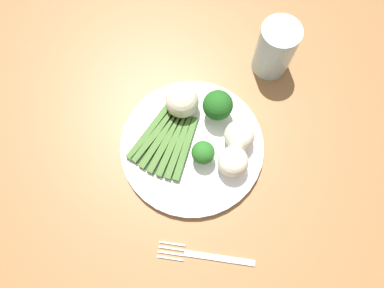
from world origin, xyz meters
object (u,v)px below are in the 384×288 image
at_px(cauliflower_outer_edge, 233,162).
at_px(fork, 204,256).
at_px(cauliflower_mid, 239,136).
at_px(water_glass, 275,49).
at_px(asparagus_bundle, 166,142).
at_px(broccoli_front, 218,106).
at_px(broccoli_near_center, 203,153).
at_px(cauliflower_back_right, 182,101).
at_px(plate, 192,146).
at_px(dining_table, 222,191).

height_order(cauliflower_outer_edge, fork, cauliflower_outer_edge).
distance_m(cauliflower_mid, water_glass, 0.18).
relative_size(asparagus_bundle, cauliflower_outer_edge, 2.74).
distance_m(broccoli_front, cauliflower_mid, 0.07).
distance_m(fork, water_glass, 0.40).
height_order(broccoli_near_center, broccoli_front, broccoli_front).
bearing_deg(cauliflower_back_right, fork, -176.99).
height_order(cauliflower_outer_edge, cauliflower_back_right, cauliflower_back_right).
height_order(cauliflower_back_right, fork, cauliflower_back_right).
relative_size(plate, broccoli_front, 3.92).
xyz_separation_m(broccoli_near_center, broccoli_front, (0.08, -0.03, 0.01)).
relative_size(plate, asparagus_bundle, 1.77).
xyz_separation_m(cauliflower_outer_edge, cauliflower_back_right, (0.12, 0.08, 0.00)).
height_order(dining_table, water_glass, water_glass).
height_order(cauliflower_mid, fork, cauliflower_mid).
xyz_separation_m(broccoli_near_center, cauliflower_outer_edge, (-0.02, -0.05, -0.00)).
xyz_separation_m(cauliflower_outer_edge, fork, (-0.15, 0.06, -0.04)).
bearing_deg(plate, broccoli_near_center, -146.75).
distance_m(cauliflower_mid, fork, 0.22).
bearing_deg(broccoli_near_center, dining_table, -136.12).
bearing_deg(broccoli_near_center, plate, 33.25).
xyz_separation_m(broccoli_front, water_glass, (0.11, -0.12, 0.00)).
xyz_separation_m(cauliflower_outer_edge, cauliflower_mid, (0.05, -0.02, 0.00)).
xyz_separation_m(asparagus_bundle, cauliflower_mid, (-0.01, -0.13, 0.02)).
bearing_deg(broccoli_near_center, cauliflower_back_right, 15.65).
bearing_deg(asparagus_bundle, fork, 45.14).
bearing_deg(asparagus_bundle, cauliflower_back_right, -175.98).
xyz_separation_m(plate, broccoli_front, (0.06, -0.05, 0.05)).
relative_size(cauliflower_mid, fork, 0.33).
relative_size(cauliflower_outer_edge, water_glass, 0.49).
distance_m(dining_table, broccoli_front, 0.21).
relative_size(dining_table, cauliflower_mid, 20.42).
distance_m(broccoli_front, water_glass, 0.16).
relative_size(plate, broccoli_near_center, 5.21).
xyz_separation_m(dining_table, broccoli_front, (0.13, 0.01, 0.16)).
bearing_deg(fork, dining_table, -100.17).
relative_size(cauliflower_back_right, fork, 0.38).
height_order(plate, cauliflower_back_right, cauliflower_back_right).
bearing_deg(cauliflower_back_right, cauliflower_outer_edge, -147.30).
bearing_deg(cauliflower_back_right, water_glass, -64.71).
height_order(dining_table, cauliflower_back_right, cauliflower_back_right).
height_order(cauliflower_outer_edge, cauliflower_mid, same).
bearing_deg(cauliflower_back_right, dining_table, -154.17).
xyz_separation_m(broccoli_near_center, cauliflower_mid, (0.03, -0.07, -0.00)).
height_order(cauliflower_back_right, water_glass, water_glass).
xyz_separation_m(asparagus_bundle, broccoli_front, (0.05, -0.10, 0.03)).
relative_size(asparagus_bundle, broccoli_front, 2.21).
distance_m(broccoli_near_center, cauliflower_outer_edge, 0.05).
bearing_deg(plate, broccoli_front, -42.21).
distance_m(cauliflower_back_right, water_glass, 0.20).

